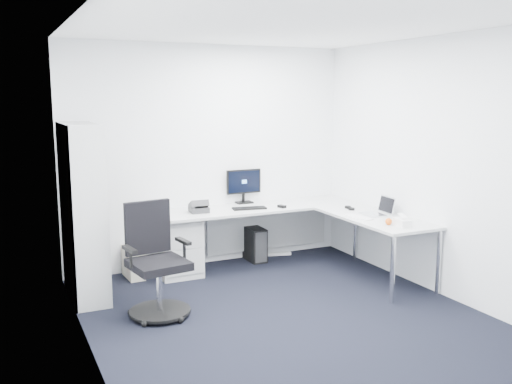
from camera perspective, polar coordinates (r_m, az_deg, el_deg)
name	(u,v)px	position (r m, az deg, el deg)	size (l,w,h in m)	color
ground	(289,319)	(5.53, 3.29, -12.59)	(4.20, 4.20, 0.00)	black
ceiling	(292,24)	(5.15, 3.59, 16.43)	(4.20, 4.20, 0.00)	white
wall_back	(209,156)	(7.07, -4.73, 3.60)	(3.60, 0.02, 2.70)	white
wall_front	(464,225)	(3.50, 20.09, -3.10)	(3.60, 0.02, 2.70)	white
wall_left	(86,192)	(4.60, -16.68, 0.00)	(0.02, 4.20, 2.70)	white
wall_right	(443,168)	(6.23, 18.16, 2.34)	(0.02, 4.20, 2.70)	white
l_desk	(274,241)	(6.83, 1.80, -4.97)	(2.52, 1.41, 0.74)	#B6B9B8
drawer_pedestal	(177,244)	(6.79, -7.92, -5.16)	(0.48, 0.59, 0.73)	#B6B9B8
bookshelf	(83,212)	(6.11, -16.90, -1.91)	(0.35, 0.91, 1.82)	#B2B4B4
task_chair	(159,261)	(5.49, -9.72, -6.84)	(0.61, 0.61, 1.09)	black
black_pc_tower	(254,243)	(7.35, -0.23, -5.16)	(0.19, 0.44, 0.43)	black
beige_pc_tower	(133,262)	(6.80, -12.18, -6.89)	(0.17, 0.38, 0.36)	beige
power_strip	(279,254)	(7.60, 2.31, -6.20)	(0.32, 0.06, 0.04)	white
monitor	(244,186)	(7.23, -1.21, 0.62)	(0.46, 0.15, 0.44)	black
black_keyboard	(249,208)	(6.88, -0.67, -1.64)	(0.41, 0.14, 0.02)	black
mouse	(282,206)	(6.97, 2.60, -1.45)	(0.06, 0.10, 0.03)	black
desk_phone	(199,206)	(6.71, -5.75, -1.42)	(0.21, 0.21, 0.15)	#2C2D2F
laptop	(373,206)	(6.65, 11.63, -1.37)	(0.30, 0.29, 0.21)	silver
white_keyboard	(358,217)	(6.50, 10.21, -2.49)	(0.11, 0.37, 0.01)	white
headphones	(350,207)	(6.97, 9.35, -1.51)	(0.11, 0.18, 0.05)	black
orange_fruit	(389,222)	(6.19, 13.12, -2.89)	(0.07, 0.07, 0.07)	orange
tissue_box	(402,222)	(6.18, 14.41, -2.96)	(0.11, 0.21, 0.07)	white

